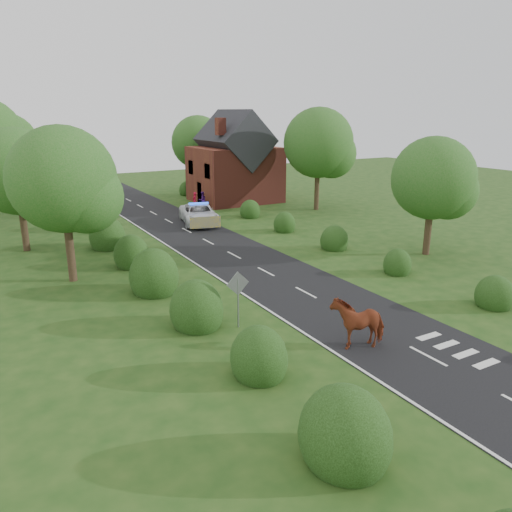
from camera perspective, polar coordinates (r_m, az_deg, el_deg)
ground at (r=22.98m, az=11.55°, el=-7.17°), size 120.00×120.00×0.00m
road at (r=34.94m, az=-4.80°, el=1.28°), size 6.00×70.00×0.02m
road_markings at (r=32.48m, az=-5.79°, el=0.12°), size 4.96×70.00×0.01m
hedgerow_left at (r=29.55m, az=-13.53°, el=-0.43°), size 2.75×50.41×3.00m
hedgerow_right at (r=35.01m, az=7.70°, el=2.13°), size 2.10×45.78×2.10m
tree_left_a at (r=28.07m, az=-20.64°, el=7.72°), size 5.74×5.60×8.38m
tree_left_b at (r=35.81m, az=-25.22°, el=8.38°), size 5.74×5.60×8.07m
tree_left_d at (r=55.70m, az=-26.27°, el=11.16°), size 6.15×6.00×8.89m
tree_right_a at (r=33.60m, az=19.98°, el=8.00°), size 5.33×5.20×7.56m
tree_right_b at (r=47.18m, az=7.54°, el=12.39°), size 6.56×6.40×9.40m
tree_right_c at (r=58.52m, az=-6.32°, el=12.57°), size 6.15×6.00×8.58m
road_sign at (r=21.21m, az=-2.08°, el=-4.04°), size 1.06×0.08×2.53m
house at (r=51.68m, az=-2.46°, el=10.44°), size 8.00×7.40×9.17m
cow at (r=20.41m, az=11.56°, el=-7.68°), size 2.60×1.77×1.68m
police_van at (r=41.59m, az=-6.54°, el=4.78°), size 4.00×6.31×1.76m
pedestrian_red at (r=47.79m, az=-7.02°, el=6.28°), size 0.72×0.69×1.66m
pedestrian_purple at (r=48.41m, az=-6.14°, el=6.39°), size 0.78×0.62×1.58m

